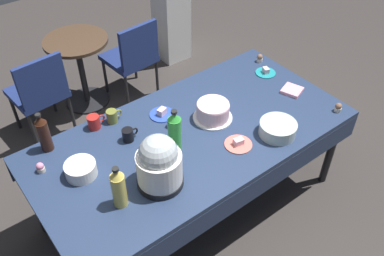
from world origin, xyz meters
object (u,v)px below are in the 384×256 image
(ceramic_snack_bowl, at_px, (81,170))
(coffee_mug_black, at_px, (128,135))
(maroon_chair_right, at_px, (133,55))
(glass_salad_bowl, at_px, (278,129))
(cupcake_mint, at_px, (40,168))
(potluck_table, at_px, (192,140))
(soda_bottle_cola, at_px, (44,133))
(soda_bottle_lime_soda, at_px, (175,133))
(dessert_plate_cobalt, at_px, (162,113))
(dessert_plate_teal, at_px, (266,72))
(cupcake_lemon, at_px, (338,107))
(water_cooler, at_px, (171,9))
(coffee_mug_red, at_px, (94,122))
(slow_cooker, at_px, (159,163))
(cupcake_rose, at_px, (260,58))
(soda_bottle_ginger_ale, at_px, (119,188))
(cupcake_berry, at_px, (171,123))
(round_cafe_table, at_px, (79,60))
(dessert_plate_coral, at_px, (238,143))
(maroon_chair_left, at_px, (39,90))
(frosted_layer_cake, at_px, (213,111))
(coffee_mug_olive, at_px, (112,116))

(ceramic_snack_bowl, relative_size, coffee_mug_black, 1.65)
(maroon_chair_right, bearing_deg, glass_salad_bowl, -88.45)
(glass_salad_bowl, xyz_separation_m, cupcake_mint, (-1.40, 0.64, -0.01))
(potluck_table, height_order, soda_bottle_cola, soda_bottle_cola)
(potluck_table, bearing_deg, soda_bottle_lime_soda, -160.04)
(coffee_mug_black, relative_size, maroon_chair_right, 0.14)
(dessert_plate_cobalt, xyz_separation_m, dessert_plate_teal, (0.96, -0.07, -0.00))
(cupcake_lemon, height_order, water_cooler, water_cooler)
(dessert_plate_cobalt, bearing_deg, cupcake_lemon, -35.48)
(dessert_plate_cobalt, distance_m, coffee_mug_black, 0.33)
(dessert_plate_teal, xyz_separation_m, coffee_mug_black, (-1.29, -0.01, 0.03))
(coffee_mug_red, bearing_deg, coffee_mug_black, -64.53)
(slow_cooker, xyz_separation_m, cupcake_rose, (1.42, 0.60, -0.14))
(cupcake_mint, bearing_deg, cupcake_lemon, -20.96)
(cupcake_mint, bearing_deg, cupcake_rose, 2.28)
(ceramic_snack_bowl, xyz_separation_m, maroon_chair_right, (1.17, 1.37, -0.30))
(ceramic_snack_bowl, distance_m, dessert_plate_cobalt, 0.73)
(cupcake_rose, bearing_deg, soda_bottle_ginger_ale, -160.57)
(slow_cooker, xyz_separation_m, cupcake_berry, (0.35, 0.38, -0.14))
(soda_bottle_cola, bearing_deg, round_cafe_table, 57.89)
(cupcake_mint, xyz_separation_m, coffee_mug_black, (0.58, -0.08, 0.01))
(dessert_plate_cobalt, bearing_deg, maroon_chair_right, 69.07)
(coffee_mug_red, relative_size, round_cafe_table, 0.18)
(soda_bottle_ginger_ale, bearing_deg, dessert_plate_coral, -3.33)
(maroon_chair_left, height_order, water_cooler, water_cooler)
(cupcake_lemon, bearing_deg, water_cooler, 85.71)
(soda_bottle_cola, relative_size, soda_bottle_lime_soda, 0.86)
(frosted_layer_cake, xyz_separation_m, coffee_mug_olive, (-0.57, 0.40, -0.02))
(potluck_table, relative_size, dessert_plate_cobalt, 12.19)
(coffee_mug_olive, bearing_deg, dessert_plate_cobalt, -25.71)
(cupcake_mint, height_order, cupcake_rose, same)
(potluck_table, bearing_deg, soda_bottle_cola, 151.30)
(coffee_mug_olive, bearing_deg, coffee_mug_black, -92.58)
(frosted_layer_cake, distance_m, dessert_plate_teal, 0.72)
(dessert_plate_coral, distance_m, cupcake_mint, 1.26)
(dessert_plate_cobalt, relative_size, coffee_mug_black, 1.55)
(dessert_plate_coral, xyz_separation_m, soda_bottle_ginger_ale, (-0.86, 0.05, 0.12))
(coffee_mug_red, bearing_deg, water_cooler, 41.01)
(cupcake_lemon, xyz_separation_m, soda_bottle_cola, (-1.82, 0.90, 0.10))
(maroon_chair_right, bearing_deg, soda_bottle_cola, -140.46)
(slow_cooker, distance_m, soda_bottle_ginger_ale, 0.27)
(soda_bottle_ginger_ale, xyz_separation_m, coffee_mug_red, (0.19, 0.68, -0.09))
(soda_bottle_lime_soda, relative_size, coffee_mug_olive, 2.89)
(potluck_table, height_order, coffee_mug_olive, coffee_mug_olive)
(potluck_table, relative_size, soda_bottle_cola, 7.58)
(maroon_chair_left, bearing_deg, cupcake_mint, -108.78)
(cupcake_berry, relative_size, coffee_mug_red, 0.53)
(glass_salad_bowl, xyz_separation_m, soda_bottle_ginger_ale, (-1.14, 0.13, 0.09))
(slow_cooker, xyz_separation_m, dessert_plate_cobalt, (0.37, 0.52, -0.16))
(cupcake_lemon, xyz_separation_m, maroon_chair_left, (-1.53, 1.93, -0.29))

